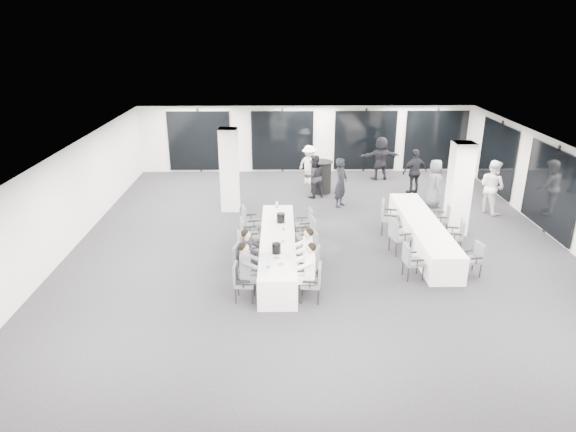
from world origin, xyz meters
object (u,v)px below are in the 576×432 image
Objects in this scene: standing_guest_b at (314,174)px; chair_side_right_far at (443,217)px; chair_main_right_near at (314,280)px; chair_side_left_far at (387,215)px; standing_guest_h at (493,183)px; banquet_table_main at (278,250)px; chair_side_left_mid at (398,234)px; standing_guest_d at (415,169)px; standing_guest_a at (341,179)px; chair_main_right_second at (312,263)px; chair_side_right_near at (474,257)px; standing_guest_f at (381,155)px; chair_main_right_fourth at (308,233)px; banquet_table_side at (422,233)px; chair_main_left_near at (241,280)px; chair_main_right_far at (306,223)px; chair_main_left_fourth at (247,233)px; chair_side_right_mid at (457,234)px; chair_side_left_near at (411,259)px; standing_guest_e at (435,180)px; chair_main_left_mid at (245,248)px; chair_main_left_far at (249,221)px; ice_bucket_far at (281,218)px; standing_guest_c at (309,162)px; chair_main_left_second at (243,262)px; chair_main_right_mid at (310,247)px; cocktail_table at (321,177)px.

chair_side_right_far is at bearing 113.77° from standing_guest_b.
chair_side_left_far reaches higher than chair_main_right_near.
standing_guest_b is 0.87× the size of standing_guest_h.
banquet_table_main is 4.82× the size of chair_side_left_far.
standing_guest_d reaches higher than chair_side_left_mid.
chair_main_right_second is at bearing -164.34° from standing_guest_a.
standing_guest_b is (-3.65, 6.24, 0.41)m from chair_side_right_near.
chair_main_right_fourth is at bearing 57.56° from standing_guest_f.
chair_main_left_near is at bearing -148.69° from banquet_table_side.
chair_main_left_near is 3.08m from chair_main_right_fourth.
chair_side_right_near is (4.12, -2.31, -0.04)m from chair_main_right_far.
standing_guest_h reaches higher than chair_main_right_second.
chair_main_left_fourth is 5.80m from chair_side_right_mid.
chair_main_right_second is at bearing -24.97° from chair_side_left_far.
chair_side_left_mid reaches higher than chair_side_right_near.
standing_guest_e is (2.09, 5.38, 0.43)m from chair_side_left_near.
chair_main_right_second is at bearing -145.90° from banquet_table_side.
chair_main_right_fourth is at bearing 62.28° from standing_guest_b.
standing_guest_h reaches higher than chair_main_left_mid.
banquet_table_side is 3.64m from standing_guest_e.
standing_guest_a reaches higher than standing_guest_d.
chair_side_left_mid is 2.12m from chair_side_right_near.
chair_main_left_far is at bearing 117.22° from banquet_table_main.
chair_side_left_mid is (4.13, 0.81, 0.02)m from chair_main_left_mid.
banquet_table_main is at bearing -113.26° from chair_side_left_near.
standing_guest_e is 7.09× the size of ice_bucket_far.
chair_side_right_far is at bearing 127.76° from chair_main_left_near.
standing_guest_d is at bearing -17.03° from chair_main_right_second.
standing_guest_b is at bearing 69.50° from standing_guest_a.
standing_guest_d reaches higher than banquet_table_main.
chair_side_right_near is 8.82m from standing_guest_c.
standing_guest_h reaches higher than standing_guest_f.
chair_main_right_second is at bearing 19.07° from chair_main_left_far.
standing_guest_h is at bearing 103.37° from chair_main_left_mid.
chair_side_left_near is 0.89× the size of chair_side_left_mid.
chair_main_right_mid is at bearing 129.03° from chair_main_left_second.
chair_main_right_fourth is (0.01, 2.65, 0.06)m from chair_main_right_near.
chair_main_left_far is at bearing 79.36° from chair_main_right_far.
banquet_table_main is 3.43m from chair_side_left_near.
banquet_table_main is at bearing 41.90° from chair_main_left_fourth.
chair_side_right_near is (5.79, -1.44, -0.08)m from chair_main_left_fourth.
chair_main_left_near is at bearing 146.56° from chair_main_right_far.
chair_main_left_mid is at bearing 122.88° from standing_guest_e.
chair_side_left_mid reaches higher than chair_main_left_fourth.
chair_main_left_second is at bearing 93.21° from standing_guest_h.
chair_main_left_mid is 4.19m from chair_side_left_near.
chair_side_right_mid is at bearing 117.88° from chair_main_left_second.
cocktail_table is at bearing 47.98° from standing_guest_a.
standing_guest_a reaches higher than chair_side_left_far.
chair_main_left_fourth is 1.11× the size of chair_side_left_near.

